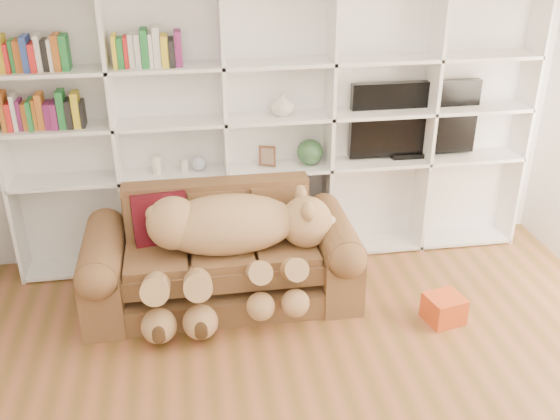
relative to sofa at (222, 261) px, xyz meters
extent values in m
cube|color=white|center=(0.55, 0.81, 1.01)|extent=(5.00, 0.02, 2.70)
cube|color=white|center=(0.55, 0.77, 0.86)|extent=(4.40, 0.03, 2.40)
cube|color=white|center=(-1.65, 0.61, 0.86)|extent=(0.03, 0.35, 2.40)
cube|color=white|center=(-0.77, 0.61, 0.86)|extent=(0.03, 0.35, 2.40)
cube|color=white|center=(0.11, 0.61, 0.86)|extent=(0.03, 0.35, 2.40)
cube|color=white|center=(0.99, 0.61, 0.86)|extent=(0.03, 0.35, 2.40)
cube|color=white|center=(1.87, 0.61, 0.86)|extent=(0.03, 0.35, 2.40)
cube|color=white|center=(2.75, 0.61, 0.86)|extent=(0.03, 0.35, 2.40)
cube|color=white|center=(0.55, 0.61, -0.31)|extent=(4.40, 0.35, 0.03)
cube|color=white|center=(0.55, 0.61, 0.51)|extent=(4.40, 0.35, 0.03)
cube|color=white|center=(0.55, 0.61, 0.96)|extent=(4.40, 0.35, 0.03)
cube|color=white|center=(0.55, 0.61, 1.41)|extent=(4.40, 0.35, 0.03)
cube|color=brown|center=(0.00, -0.04, -0.23)|extent=(2.02, 0.82, 0.21)
cube|color=brown|center=(0.00, -0.06, 0.09)|extent=(1.50, 0.67, 0.29)
cube|color=brown|center=(0.00, 0.32, 0.29)|extent=(1.50, 0.19, 0.53)
cube|color=brown|center=(-0.90, -0.04, -0.07)|extent=(0.31, 0.91, 0.53)
cube|color=brown|center=(0.90, -0.04, -0.07)|extent=(0.31, 0.91, 0.53)
cylinder|color=brown|center=(-0.90, -0.04, 0.19)|extent=(0.31, 0.86, 0.31)
cylinder|color=brown|center=(0.90, -0.04, 0.19)|extent=(0.31, 0.86, 0.31)
ellipsoid|color=tan|center=(0.06, -0.09, 0.36)|extent=(1.07, 0.52, 0.46)
sphere|color=tan|center=(-0.35, -0.09, 0.41)|extent=(0.41, 0.41, 0.41)
sphere|color=tan|center=(0.66, -0.09, 0.34)|extent=(0.41, 0.41, 0.41)
sphere|color=beige|center=(0.82, -0.09, 0.28)|extent=(0.20, 0.20, 0.20)
sphere|color=#3B2815|center=(0.90, -0.09, 0.27)|extent=(0.06, 0.06, 0.06)
ellipsoid|color=tan|center=(0.65, -0.23, 0.50)|extent=(0.10, 0.16, 0.16)
ellipsoid|color=tan|center=(0.65, 0.06, 0.50)|extent=(0.10, 0.16, 0.16)
sphere|color=tan|center=(-0.48, -0.09, 0.49)|extent=(0.14, 0.14, 0.14)
cylinder|color=tan|center=(0.24, -0.40, 0.12)|extent=(0.18, 0.49, 0.36)
cylinder|color=tan|center=(0.50, -0.40, 0.12)|extent=(0.18, 0.49, 0.36)
cylinder|color=tan|center=(-0.50, -0.40, 0.08)|extent=(0.20, 0.57, 0.42)
cylinder|color=tan|center=(-0.20, -0.40, 0.08)|extent=(0.20, 0.57, 0.42)
sphere|color=tan|center=(0.24, -0.56, -0.09)|extent=(0.21, 0.21, 0.21)
sphere|color=tan|center=(0.50, -0.56, -0.09)|extent=(0.21, 0.21, 0.21)
sphere|color=tan|center=(-0.50, -0.56, -0.16)|extent=(0.26, 0.26, 0.26)
sphere|color=tan|center=(-0.20, -0.56, -0.16)|extent=(0.26, 0.26, 0.26)
cube|color=#4E0D11|center=(-0.46, 0.15, 0.33)|extent=(0.46, 0.30, 0.44)
cube|color=#CE4A1B|center=(1.65, -0.60, -0.23)|extent=(0.32, 0.30, 0.21)
cube|color=black|center=(1.76, 0.66, 0.88)|extent=(1.14, 0.08, 0.65)
cube|color=black|center=(1.76, 0.66, 0.55)|extent=(0.38, 0.18, 0.04)
cube|color=brown|center=(0.46, 0.61, 0.63)|extent=(0.14, 0.07, 0.18)
sphere|color=#315F35|center=(0.83, 0.61, 0.64)|extent=(0.22, 0.22, 0.22)
cylinder|color=white|center=(-0.47, 0.61, 0.61)|extent=(0.10, 0.10, 0.15)
cylinder|color=white|center=(-0.24, 0.61, 0.59)|extent=(0.07, 0.07, 0.11)
sphere|color=silver|center=(-0.12, 0.61, 0.60)|extent=(0.12, 0.12, 0.12)
imported|color=beige|center=(0.59, 0.61, 1.08)|extent=(0.20, 0.20, 0.20)
camera|label=1|loc=(-0.22, -4.29, 2.55)|focal=40.00mm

